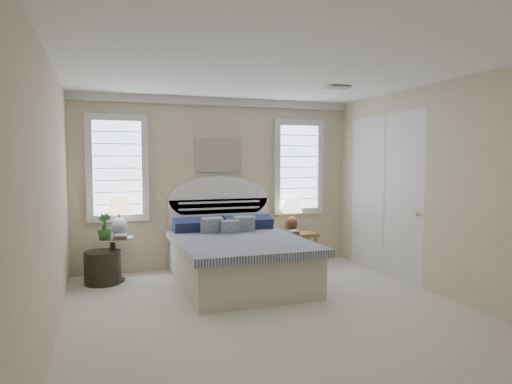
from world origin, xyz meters
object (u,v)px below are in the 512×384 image
at_px(side_table_left, 113,255).
at_px(bed, 237,255).
at_px(lamp_left, 119,211).
at_px(floor_pot, 103,267).
at_px(lamp_right, 292,211).
at_px(nightstand_right, 301,241).

bearing_deg(side_table_left, bed, -19.74).
relative_size(bed, side_table_left, 3.61).
bearing_deg(lamp_left, side_table_left, -126.62).
xyz_separation_m(side_table_left, floor_pot, (-0.14, -0.06, -0.16)).
distance_m(floor_pot, lamp_right, 3.08).
xyz_separation_m(nightstand_right, floor_pot, (-3.09, -0.16, -0.16)).
distance_m(side_table_left, nightstand_right, 2.95).
distance_m(bed, floor_pot, 1.87).
bearing_deg(side_table_left, lamp_right, 4.92).
distance_m(side_table_left, lamp_left, 0.62).
distance_m(side_table_left, lamp_right, 2.90).
distance_m(nightstand_right, lamp_left, 2.91).
relative_size(lamp_left, lamp_right, 1.02).
distance_m(bed, side_table_left, 1.75).
bearing_deg(side_table_left, floor_pot, -155.73).
relative_size(bed, lamp_right, 4.01).
relative_size(nightstand_right, floor_pot, 1.06).
relative_size(floor_pot, lamp_left, 0.86).
bearing_deg(lamp_left, nightstand_right, -0.66).
bearing_deg(lamp_right, side_table_left, -175.08).
distance_m(floor_pot, lamp_left, 0.82).
bearing_deg(side_table_left, nightstand_right, 1.94).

